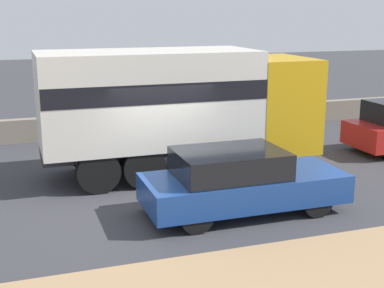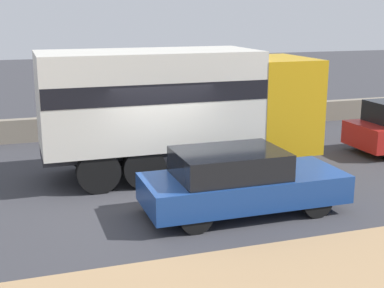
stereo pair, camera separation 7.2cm
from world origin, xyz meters
TOP-DOWN VIEW (x-y plane):
  - ground_plane at (0.00, 0.00)m, footprint 80.00×80.00m
  - stone_wall_backdrop at (0.00, 7.20)m, footprint 60.00×0.35m
  - box_truck at (0.71, 2.35)m, footprint 7.23×2.46m
  - car_hatchback at (1.08, -0.95)m, footprint 4.31×1.74m

SIDE VIEW (x-z plane):
  - ground_plane at x=0.00m, z-range 0.00..0.00m
  - stone_wall_backdrop at x=0.00m, z-range 0.00..0.77m
  - car_hatchback at x=1.08m, z-range 0.01..1.40m
  - box_truck at x=0.71m, z-range 0.30..3.55m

